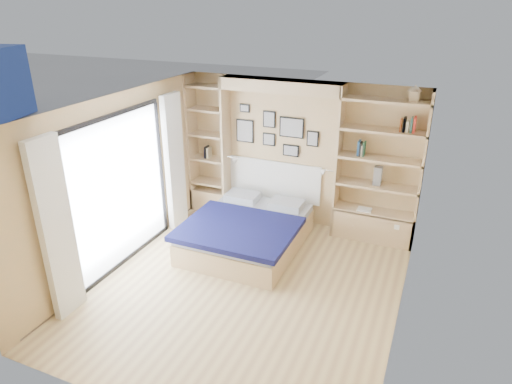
% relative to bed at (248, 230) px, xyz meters
% --- Properties ---
extents(ground, '(4.50, 4.50, 0.00)m').
position_rel_bed_xyz_m(ground, '(0.45, -1.08, -0.27)').
color(ground, '#D3B97C').
rests_on(ground, ground).
extents(room_shell, '(4.50, 4.50, 4.50)m').
position_rel_bed_xyz_m(room_shell, '(0.06, 0.44, 0.80)').
color(room_shell, tan).
rests_on(room_shell, ground).
extents(bed, '(1.71, 2.22, 1.07)m').
position_rel_bed_xyz_m(bed, '(0.00, 0.00, 0.00)').
color(bed, tan).
rests_on(bed, ground).
extents(photo_gallery, '(1.48, 0.02, 0.82)m').
position_rel_bed_xyz_m(photo_gallery, '(-0.00, 1.14, 1.33)').
color(photo_gallery, black).
rests_on(photo_gallery, ground).
extents(reading_lamps, '(1.92, 0.12, 0.15)m').
position_rel_bed_xyz_m(reading_lamps, '(0.15, 0.92, 0.83)').
color(reading_lamps, silver).
rests_on(reading_lamps, ground).
extents(shelf_decor, '(3.53, 0.23, 2.03)m').
position_rel_bed_xyz_m(shelf_decor, '(1.58, 0.99, 1.43)').
color(shelf_decor, navy).
rests_on(shelf_decor, ground).
extents(deck, '(3.20, 4.00, 0.05)m').
position_rel_bed_xyz_m(deck, '(-3.15, -1.08, -0.27)').
color(deck, '#6E5E51').
rests_on(deck, ground).
extents(deck_chair, '(0.57, 0.78, 0.70)m').
position_rel_bed_xyz_m(deck_chair, '(-2.39, -0.61, 0.06)').
color(deck_chair, tan).
rests_on(deck_chair, ground).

